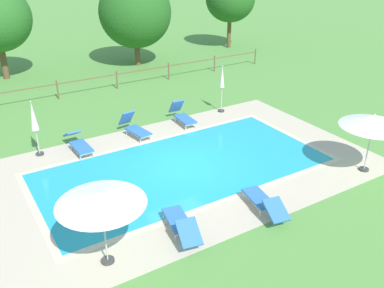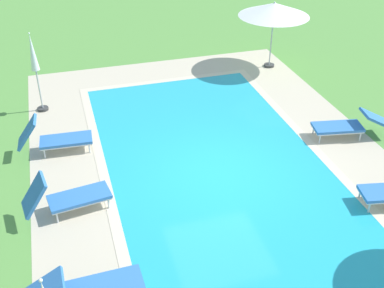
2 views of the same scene
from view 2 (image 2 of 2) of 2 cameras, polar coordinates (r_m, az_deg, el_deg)
name	(u,v)px [view 2 (image 2 of 2)]	position (r m, az deg, el deg)	size (l,w,h in m)	color
ground_plane	(221,174)	(11.61, 3.46, -3.57)	(160.00, 160.00, 0.00)	#599342
pool_deck_paving	(221,174)	(11.61, 3.47, -3.56)	(14.45, 8.79, 0.01)	beige
swimming_pool_water	(221,174)	(11.60, 3.47, -3.55)	(10.83, 5.17, 0.01)	#23A8C1
pool_coping_rim	(221,174)	(11.60, 3.47, -3.54)	(11.31, 5.65, 0.01)	beige
sun_lounger_north_near_steps	(55,138)	(12.69, -15.85, 0.67)	(0.71, 1.86, 1.01)	#3370BC
sun_lounger_north_end	(349,125)	(13.52, 18.00, 2.15)	(0.95, 2.14, 0.72)	#3370BC
sun_lounger_south_near_corner	(67,197)	(10.59, -14.56, -6.05)	(0.86, 1.88, 1.02)	#3370BC
patio_umbrella_open_foreground	(274,10)	(16.83, 9.66, 15.35)	(2.38, 2.38, 2.28)	#383838
patio_umbrella_closed_row_mid_west	(34,61)	(14.39, -18.12, 9.29)	(0.32, 0.32, 2.37)	#383838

